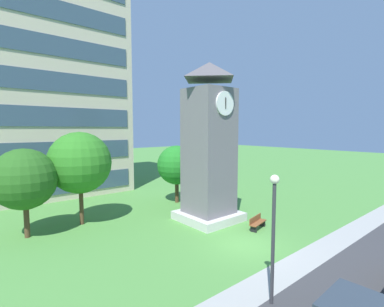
{
  "coord_description": "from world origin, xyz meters",
  "views": [
    {
      "loc": [
        -12.63,
        -10.25,
        6.88
      ],
      "look_at": [
        0.8,
        5.75,
        5.03
      ],
      "focal_mm": 26.07,
      "sensor_mm": 36.0,
      "label": 1
    }
  ],
  "objects_px": {
    "street_lamp": "(274,223)",
    "tree_streetside": "(177,165)",
    "park_bench": "(257,222)",
    "tree_near_tower": "(80,163)",
    "tree_by_building": "(24,179)",
    "clock_tower": "(209,151)"
  },
  "relations": [
    {
      "from": "street_lamp",
      "to": "tree_near_tower",
      "type": "distance_m",
      "value": 14.5
    },
    {
      "from": "street_lamp",
      "to": "tree_by_building",
      "type": "distance_m",
      "value": 15.21
    },
    {
      "from": "clock_tower",
      "to": "tree_near_tower",
      "type": "xyz_separation_m",
      "value": [
        -7.71,
        5.19,
        -0.79
      ]
    },
    {
      "from": "tree_by_building",
      "to": "clock_tower",
      "type": "bearing_deg",
      "value": -23.6
    },
    {
      "from": "street_lamp",
      "to": "park_bench",
      "type": "bearing_deg",
      "value": 40.69
    },
    {
      "from": "park_bench",
      "to": "tree_near_tower",
      "type": "bearing_deg",
      "value": 135.54
    },
    {
      "from": "clock_tower",
      "to": "tree_near_tower",
      "type": "distance_m",
      "value": 9.33
    },
    {
      "from": "tree_by_building",
      "to": "tree_streetside",
      "type": "relative_size",
      "value": 1.06
    },
    {
      "from": "tree_near_tower",
      "to": "street_lamp",
      "type": "bearing_deg",
      "value": -79.62
    },
    {
      "from": "street_lamp",
      "to": "tree_near_tower",
      "type": "relative_size",
      "value": 0.77
    },
    {
      "from": "street_lamp",
      "to": "tree_streetside",
      "type": "height_order",
      "value": "tree_streetside"
    },
    {
      "from": "park_bench",
      "to": "tree_near_tower",
      "type": "relative_size",
      "value": 0.28
    },
    {
      "from": "park_bench",
      "to": "clock_tower",
      "type": "bearing_deg",
      "value": 108.83
    },
    {
      "from": "clock_tower",
      "to": "street_lamp",
      "type": "height_order",
      "value": "clock_tower"
    },
    {
      "from": "tree_streetside",
      "to": "tree_by_building",
      "type": "bearing_deg",
      "value": -176.82
    },
    {
      "from": "tree_by_building",
      "to": "tree_streetside",
      "type": "height_order",
      "value": "tree_by_building"
    },
    {
      "from": "clock_tower",
      "to": "tree_streetside",
      "type": "xyz_separation_m",
      "value": [
        1.19,
        5.59,
        -1.75
      ]
    },
    {
      "from": "clock_tower",
      "to": "tree_near_tower",
      "type": "relative_size",
      "value": 1.75
    },
    {
      "from": "park_bench",
      "to": "tree_streetside",
      "type": "height_order",
      "value": "tree_streetside"
    },
    {
      "from": "tree_by_building",
      "to": "tree_near_tower",
      "type": "distance_m",
      "value": 3.59
    },
    {
      "from": "clock_tower",
      "to": "park_bench",
      "type": "distance_m",
      "value": 6.12
    },
    {
      "from": "clock_tower",
      "to": "tree_near_tower",
      "type": "height_order",
      "value": "clock_tower"
    }
  ]
}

